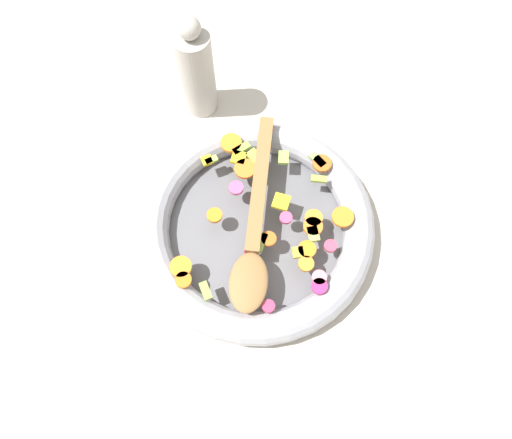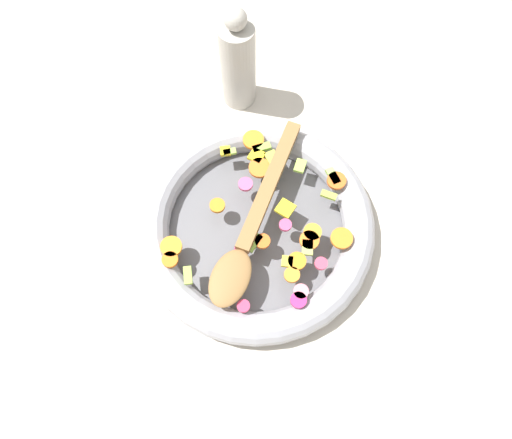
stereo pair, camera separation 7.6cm
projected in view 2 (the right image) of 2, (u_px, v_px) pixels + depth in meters
The scene contains 5 objects.
ground_plane at pixel (256, 231), 0.81m from camera, with size 4.00×4.00×0.00m, color beige.
skillet at pixel (256, 226), 0.79m from camera, with size 0.37×0.37×0.05m.
chopped_vegetables at pixel (271, 219), 0.76m from camera, with size 0.31×0.29×0.01m.
wooden_spoon at pixel (251, 229), 0.74m from camera, with size 0.28×0.21×0.01m.
pepper_mill at pixel (238, 63), 0.82m from camera, with size 0.06×0.06×0.21m.
Camera 2 is at (0.16, 0.24, 0.75)m, focal length 35.00 mm.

